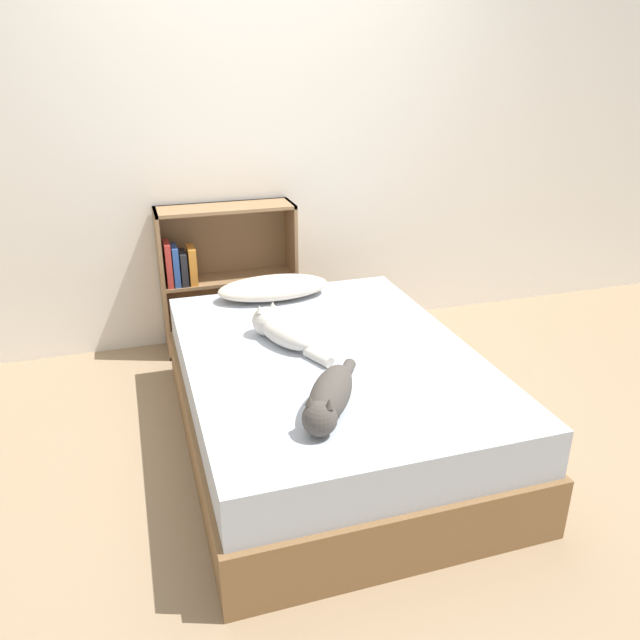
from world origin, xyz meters
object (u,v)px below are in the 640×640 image
(cat_dark, at_px, (329,397))
(bookshelf, at_px, (222,274))
(cat_light, at_px, (281,330))
(bed, at_px, (329,397))
(pillow, at_px, (273,288))

(cat_dark, xyz_separation_m, bookshelf, (-0.12, 1.76, -0.08))
(bookshelf, bearing_deg, cat_light, -84.46)
(cat_dark, bearing_deg, bed, -166.10)
(pillow, height_order, bookshelf, bookshelf)
(bed, xyz_separation_m, pillow, (-0.08, 0.74, 0.30))
(cat_dark, height_order, bookshelf, bookshelf)
(pillow, distance_m, cat_light, 0.58)
(cat_dark, bearing_deg, cat_light, -146.41)
(bed, xyz_separation_m, cat_light, (-0.19, 0.16, 0.30))
(bed, xyz_separation_m, bookshelf, (-0.29, 1.25, 0.23))
(cat_light, xyz_separation_m, bookshelf, (-0.11, 1.08, -0.07))
(bed, height_order, cat_dark, cat_dark)
(bookshelf, bearing_deg, cat_dark, -85.95)
(bed, height_order, cat_light, cat_light)
(bed, relative_size, cat_dark, 3.52)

